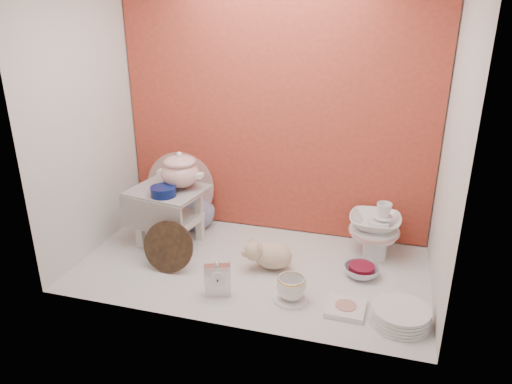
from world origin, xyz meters
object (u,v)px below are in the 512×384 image
mantel_clock (218,278)px  plush_pig (273,255)px  crystal_bowl (361,271)px  step_stool (170,216)px  porcelain_tower (374,228)px  gold_rim_teacup (291,288)px  dinner_plate_stack (401,316)px  floral_platter (180,187)px  soup_tureen (180,170)px  blue_white_vase (195,208)px

mantel_clock → plush_pig: size_ratio=0.69×
crystal_bowl → plush_pig: bearing=-173.6°
mantel_clock → step_stool: bearing=115.9°
crystal_bowl → porcelain_tower: porcelain_tower is taller
plush_pig → gold_rim_teacup: (0.15, -0.25, -0.01)m
step_stool → porcelain_tower: 1.14m
dinner_plate_stack → porcelain_tower: bearing=105.0°
floral_platter → porcelain_tower: (1.19, -0.13, -0.06)m
soup_tureen → plush_pig: bearing=-15.2°
blue_white_vase → mantel_clock: bearing=-59.4°
plush_pig → soup_tureen: bearing=162.0°
floral_platter → dinner_plate_stack: size_ratio=1.67×
blue_white_vase → floral_platter: bearing=147.8°
step_stool → dinner_plate_stack: (1.28, -0.41, -0.13)m
step_stool → porcelain_tower: step_stool is taller
soup_tureen → gold_rim_teacup: (0.72, -0.41, -0.37)m
plush_pig → dinner_plate_stack: (0.65, -0.29, -0.04)m
soup_tureen → floral_platter: (-0.14, 0.27, -0.22)m
step_stool → soup_tureen: bearing=39.5°
gold_rim_teacup → crystal_bowl: bearing=45.4°
step_stool → gold_rim_teacup: size_ratio=2.84×
floral_platter → mantel_clock: (0.51, -0.74, -0.13)m
soup_tureen → crystal_bowl: (1.02, -0.10, -0.41)m
mantel_clock → dinner_plate_stack: size_ratio=0.68×
mantel_clock → blue_white_vase: bearing=100.3°
soup_tureen → mantel_clock: soup_tureen is taller
crystal_bowl → soup_tureen: bearing=174.2°
blue_white_vase → plush_pig: bearing=-31.2°
step_stool → gold_rim_teacup: 0.87m
gold_rim_teacup → step_stool: bearing=154.9°
soup_tureen → crystal_bowl: 1.10m
gold_rim_teacup → dinner_plate_stack: 0.50m
blue_white_vase → crystal_bowl: blue_white_vase is taller
gold_rim_teacup → mantel_clock: bearing=-170.6°
soup_tureen → blue_white_vase: (-0.01, 0.19, -0.31)m
mantel_clock → porcelain_tower: (0.68, 0.60, 0.07)m
step_stool → plush_pig: size_ratio=1.49×
crystal_bowl → mantel_clock: bearing=-150.7°
blue_white_vase → mantel_clock: blue_white_vase is taller
gold_rim_teacup → porcelain_tower: size_ratio=0.44×
soup_tureen → dinner_plate_stack: (1.22, -0.44, -0.40)m
soup_tureen → dinner_plate_stack: bearing=-20.1°
plush_pig → crystal_bowl: size_ratio=1.49×
mantel_clock → gold_rim_teacup: (0.34, 0.06, -0.02)m
floral_platter → blue_white_vase: size_ratio=1.73×
floral_platter → plush_pig: 0.83m
step_stool → mantel_clock: step_stool is taller
gold_rim_teacup → dinner_plate_stack: gold_rim_teacup is taller
step_stool → crystal_bowl: bearing=6.0°
blue_white_vase → plush_pig: size_ratio=0.97×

